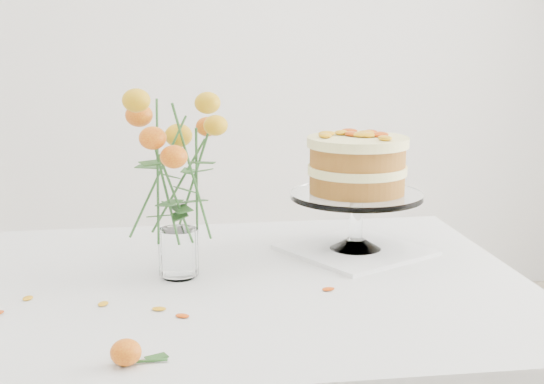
{
  "coord_description": "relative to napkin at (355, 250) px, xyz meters",
  "views": [
    {
      "loc": [
        -0.0,
        -1.42,
        1.24
      ],
      "look_at": [
        0.22,
        0.1,
        0.91
      ],
      "focal_mm": 50.0,
      "sensor_mm": 36.0,
      "label": 1
    }
  ],
  "objects": [
    {
      "name": "napkin",
      "position": [
        0.0,
        0.0,
        0.0
      ],
      "size": [
        0.37,
        0.37,
        0.01
      ],
      "primitive_type": "cube",
      "rotation": [
        0.0,
        0.0,
        0.51
      ],
      "color": "white",
      "rests_on": "table"
    },
    {
      "name": "table",
      "position": [
        -0.42,
        -0.16,
        -0.09
      ],
      "size": [
        1.43,
        0.93,
        0.76
      ],
      "color": "tan",
      "rests_on": "ground"
    },
    {
      "name": "cake_stand",
      "position": [
        0.0,
        0.0,
        0.18
      ],
      "size": [
        0.29,
        0.29,
        0.26
      ],
      "rotation": [
        0.0,
        0.0,
        0.1
      ],
      "color": "white",
      "rests_on": "napkin"
    },
    {
      "name": "loose_rose_far",
      "position": [
        -0.48,
        -0.52,
        0.02
      ],
      "size": [
        0.08,
        0.05,
        0.04
      ],
      "rotation": [
        0.0,
        0.0,
        0.02
      ],
      "color": "#C33409",
      "rests_on": "table"
    },
    {
      "name": "stray_petal_c",
      "position": [
        -0.4,
        -0.34,
        -0.0
      ],
      "size": [
        0.03,
        0.02,
        0.0
      ],
      "primitive_type": "ellipsoid",
      "color": "orange",
      "rests_on": "table"
    },
    {
      "name": "stray_petal_b",
      "position": [
        -0.44,
        -0.3,
        -0.0
      ],
      "size": [
        0.03,
        0.02,
        0.0
      ],
      "primitive_type": "ellipsoid",
      "color": "orange",
      "rests_on": "table"
    },
    {
      "name": "rose_vase",
      "position": [
        -0.4,
        -0.12,
        0.23
      ],
      "size": [
        0.28,
        0.28,
        0.4
      ],
      "rotation": [
        0.0,
        0.0,
        -0.08
      ],
      "color": "white",
      "rests_on": "table"
    },
    {
      "name": "stray_petal_a",
      "position": [
        -0.54,
        -0.26,
        -0.0
      ],
      "size": [
        0.03,
        0.02,
        0.0
      ],
      "primitive_type": "ellipsoid",
      "color": "orange",
      "rests_on": "table"
    },
    {
      "name": "stray_petal_d",
      "position": [
        -0.68,
        -0.21,
        -0.0
      ],
      "size": [
        0.03,
        0.02,
        0.0
      ],
      "primitive_type": "ellipsoid",
      "color": "orange",
      "rests_on": "table"
    },
    {
      "name": "stray_petal_f",
      "position": [
        -0.12,
        -0.24,
        -0.0
      ],
      "size": [
        0.03,
        0.02,
        0.0
      ],
      "primitive_type": "ellipsoid",
      "color": "orange",
      "rests_on": "table"
    }
  ]
}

